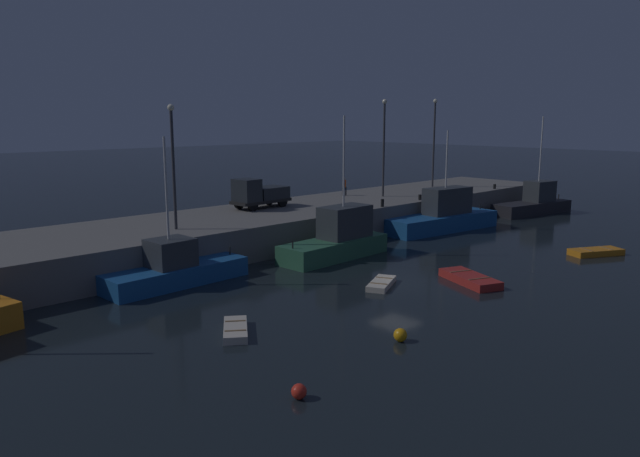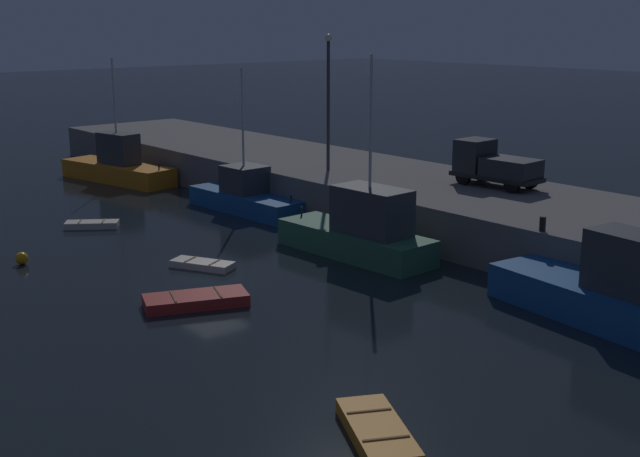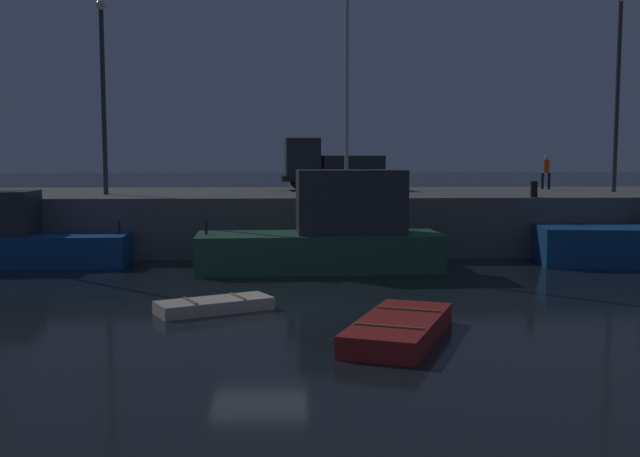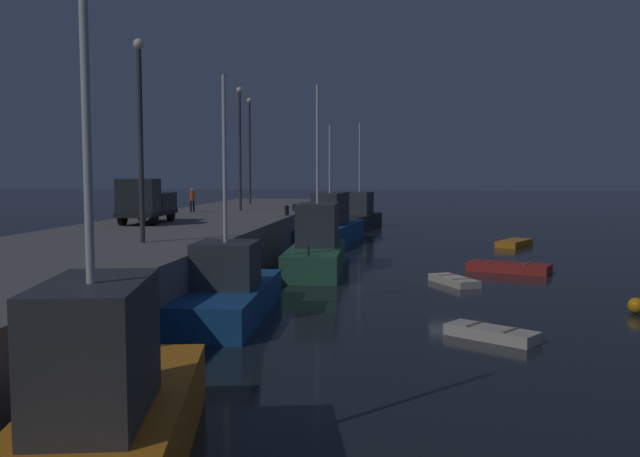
{
  "view_description": "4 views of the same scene",
  "coord_description": "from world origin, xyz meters",
  "px_view_note": "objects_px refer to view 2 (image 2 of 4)",
  "views": [
    {
      "loc": [
        -26.9,
        -21.66,
        9.69
      ],
      "look_at": [
        1.33,
        8.0,
        2.06
      ],
      "focal_mm": 33.4,
      "sensor_mm": 36.0,
      "label": 1
    },
    {
      "loc": [
        31.33,
        -20.12,
        11.34
      ],
      "look_at": [
        0.7,
        5.83,
        1.35
      ],
      "focal_mm": 47.09,
      "sensor_mm": 36.0,
      "label": 2
    },
    {
      "loc": [
        0.83,
        -19.17,
        4.08
      ],
      "look_at": [
        1.8,
        5.09,
        1.69
      ],
      "focal_mm": 41.83,
      "sensor_mm": 36.0,
      "label": 3
    },
    {
      "loc": [
        -34.05,
        2.39,
        5.31
      ],
      "look_at": [
        4.56,
        7.24,
        2.08
      ],
      "focal_mm": 39.01,
      "sensor_mm": 36.0,
      "label": 4
    }
  ],
  "objects_px": {
    "mooring_buoy_near": "(22,258)",
    "lamp_post_west": "(328,92)",
    "fishing_boat_grey": "(361,231)",
    "utility_truck": "(493,165)",
    "fishing_trawler_red": "(247,196)",
    "dinghy_red_small": "(92,224)",
    "dinghy_orange_near": "(203,264)",
    "fishing_boat_orange": "(118,166)",
    "fishing_boat_blue": "(632,299)",
    "rowboat_white_mid": "(196,300)",
    "rowboat_blue_far": "(377,432)",
    "bollard_west": "(543,224)"
  },
  "relations": [
    {
      "from": "dinghy_red_small",
      "to": "mooring_buoy_near",
      "type": "distance_m",
      "value": 7.46
    },
    {
      "from": "dinghy_red_small",
      "to": "utility_truck",
      "type": "relative_size",
      "value": 0.58
    },
    {
      "from": "fishing_trawler_red",
      "to": "mooring_buoy_near",
      "type": "xyz_separation_m",
      "value": [
        2.46,
        -14.96,
        -0.62
      ]
    },
    {
      "from": "mooring_buoy_near",
      "to": "lamp_post_west",
      "type": "bearing_deg",
      "value": 89.49
    },
    {
      "from": "fishing_boat_orange",
      "to": "mooring_buoy_near",
      "type": "bearing_deg",
      "value": -39.39
    },
    {
      "from": "fishing_boat_grey",
      "to": "rowboat_blue_far",
      "type": "relative_size",
      "value": 2.44
    },
    {
      "from": "lamp_post_west",
      "to": "bollard_west",
      "type": "xyz_separation_m",
      "value": [
        17.62,
        -2.88,
        -4.42
      ]
    },
    {
      "from": "dinghy_red_small",
      "to": "lamp_post_west",
      "type": "bearing_deg",
      "value": 70.07
    },
    {
      "from": "dinghy_orange_near",
      "to": "lamp_post_west",
      "type": "relative_size",
      "value": 0.39
    },
    {
      "from": "fishing_trawler_red",
      "to": "utility_truck",
      "type": "xyz_separation_m",
      "value": [
        12.37,
        7.84,
        2.68
      ]
    },
    {
      "from": "fishing_boat_grey",
      "to": "dinghy_red_small",
      "type": "height_order",
      "value": "fishing_boat_grey"
    },
    {
      "from": "utility_truck",
      "to": "fishing_boat_grey",
      "type": "bearing_deg",
      "value": -92.58
    },
    {
      "from": "fishing_boat_grey",
      "to": "lamp_post_west",
      "type": "relative_size",
      "value": 1.21
    },
    {
      "from": "dinghy_orange_near",
      "to": "rowboat_blue_far",
      "type": "bearing_deg",
      "value": -17.12
    },
    {
      "from": "dinghy_orange_near",
      "to": "dinghy_red_small",
      "type": "xyz_separation_m",
      "value": [
        -10.73,
        -0.47,
        0.02
      ]
    },
    {
      "from": "fishing_trawler_red",
      "to": "fishing_boat_grey",
      "type": "bearing_deg",
      "value": -8.09
    },
    {
      "from": "fishing_trawler_red",
      "to": "rowboat_blue_far",
      "type": "xyz_separation_m",
      "value": [
        25.85,
        -14.01,
        -0.7
      ]
    },
    {
      "from": "dinghy_orange_near",
      "to": "rowboat_white_mid",
      "type": "distance_m",
      "value": 5.42
    },
    {
      "from": "fishing_boat_blue",
      "to": "mooring_buoy_near",
      "type": "height_order",
      "value": "fishing_boat_blue"
    },
    {
      "from": "fishing_boat_grey",
      "to": "utility_truck",
      "type": "bearing_deg",
      "value": 87.42
    },
    {
      "from": "rowboat_white_mid",
      "to": "dinghy_red_small",
      "type": "xyz_separation_m",
      "value": [
        -15.15,
        2.66,
        -0.06
      ]
    },
    {
      "from": "rowboat_white_mid",
      "to": "lamp_post_west",
      "type": "height_order",
      "value": "lamp_post_west"
    },
    {
      "from": "mooring_buoy_near",
      "to": "fishing_boat_orange",
      "type": "bearing_deg",
      "value": 140.61
    },
    {
      "from": "fishing_trawler_red",
      "to": "fishing_boat_orange",
      "type": "relative_size",
      "value": 0.87
    },
    {
      "from": "fishing_boat_blue",
      "to": "mooring_buoy_near",
      "type": "distance_m",
      "value": 27.36
    },
    {
      "from": "utility_truck",
      "to": "lamp_post_west",
      "type": "bearing_deg",
      "value": -159.64
    },
    {
      "from": "fishing_boat_orange",
      "to": "dinghy_orange_near",
      "type": "bearing_deg",
      "value": -17.78
    },
    {
      "from": "fishing_boat_blue",
      "to": "fishing_boat_grey",
      "type": "height_order",
      "value": "fishing_boat_grey"
    },
    {
      "from": "mooring_buoy_near",
      "to": "utility_truck",
      "type": "height_order",
      "value": "utility_truck"
    },
    {
      "from": "fishing_boat_orange",
      "to": "mooring_buoy_near",
      "type": "xyz_separation_m",
      "value": [
        16.43,
        -13.49,
        -0.79
      ]
    },
    {
      "from": "fishing_trawler_red",
      "to": "rowboat_white_mid",
      "type": "height_order",
      "value": "fishing_trawler_red"
    },
    {
      "from": "rowboat_blue_far",
      "to": "fishing_boat_orange",
      "type": "bearing_deg",
      "value": 162.51
    },
    {
      "from": "rowboat_blue_far",
      "to": "mooring_buoy_near",
      "type": "relative_size",
      "value": 6.68
    },
    {
      "from": "dinghy_orange_near",
      "to": "utility_truck",
      "type": "relative_size",
      "value": 0.62
    },
    {
      "from": "fishing_boat_grey",
      "to": "bollard_west",
      "type": "distance_m",
      "value": 8.96
    },
    {
      "from": "rowboat_white_mid",
      "to": "utility_truck",
      "type": "xyz_separation_m",
      "value": [
        -0.56,
        19.65,
        3.37
      ]
    },
    {
      "from": "fishing_boat_grey",
      "to": "dinghy_red_small",
      "type": "xyz_separation_m",
      "value": [
        -14.16,
        -7.45,
        -1.14
      ]
    },
    {
      "from": "fishing_boat_blue",
      "to": "rowboat_white_mid",
      "type": "bearing_deg",
      "value": -139.59
    },
    {
      "from": "fishing_trawler_red",
      "to": "bollard_west",
      "type": "bearing_deg",
      "value": 3.8
    },
    {
      "from": "bollard_west",
      "to": "fishing_boat_blue",
      "type": "bearing_deg",
      "value": -21.01
    },
    {
      "from": "fishing_trawler_red",
      "to": "fishing_boat_orange",
      "type": "xyz_separation_m",
      "value": [
        -13.97,
        -1.46,
        0.17
      ]
    },
    {
      "from": "dinghy_orange_near",
      "to": "fishing_boat_orange",
      "type": "bearing_deg",
      "value": 162.22
    },
    {
      "from": "dinghy_red_small",
      "to": "mooring_buoy_near",
      "type": "relative_size",
      "value": 4.95
    },
    {
      "from": "rowboat_blue_far",
      "to": "utility_truck",
      "type": "height_order",
      "value": "utility_truck"
    },
    {
      "from": "rowboat_blue_far",
      "to": "bollard_west",
      "type": "xyz_separation_m",
      "value": [
        -5.59,
        15.36,
        2.52
      ]
    },
    {
      "from": "dinghy_red_small",
      "to": "utility_truck",
      "type": "bearing_deg",
      "value": 49.33
    },
    {
      "from": "lamp_post_west",
      "to": "fishing_boat_blue",
      "type": "bearing_deg",
      "value": -12.21
    },
    {
      "from": "fishing_boat_blue",
      "to": "dinghy_red_small",
      "type": "distance_m",
      "value": 29.31
    },
    {
      "from": "dinghy_orange_near",
      "to": "mooring_buoy_near",
      "type": "height_order",
      "value": "mooring_buoy_near"
    },
    {
      "from": "fishing_trawler_red",
      "to": "utility_truck",
      "type": "distance_m",
      "value": 14.89
    }
  ]
}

